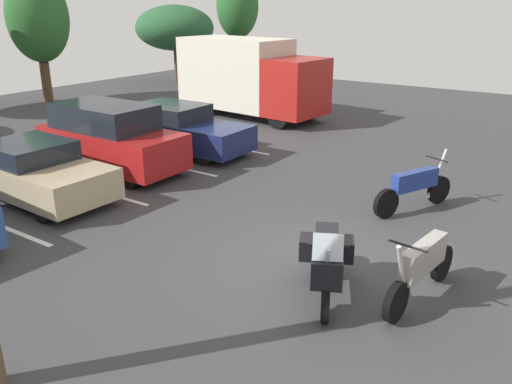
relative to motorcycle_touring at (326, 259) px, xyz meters
name	(u,v)px	position (x,y,z in m)	size (l,w,h in m)	color
ground	(316,268)	(0.81, 0.58, -0.70)	(44.00, 44.00, 0.10)	#38383A
motorcycle_touring	(326,259)	(0.00, 0.00, 0.00)	(2.10, 1.31, 1.38)	black
motorcycle_second	(422,267)	(0.71, -1.30, -0.07)	(2.28, 0.62, 1.27)	black
motorcycle_third	(415,187)	(4.42, 0.02, -0.10)	(2.21, 1.09, 1.32)	black
car_tan	(34,171)	(0.07, 7.83, 0.02)	(1.94, 4.30, 1.38)	tan
car_red	(110,138)	(2.59, 8.02, 0.28)	(1.83, 4.33, 1.86)	maroon
car_navy	(177,129)	(5.20, 7.92, 0.06)	(1.87, 4.82, 1.46)	navy
box_truck	(249,76)	(10.82, 9.08, 0.99)	(2.93, 6.42, 3.11)	#A51E19
tree_right	(175,28)	(16.47, 18.22, 2.43)	(4.47, 4.47, 4.35)	#4C3823
tree_center_left	(38,18)	(8.29, 19.04, 3.14)	(2.77, 2.77, 5.83)	#4C3823
tree_far_left	(237,6)	(20.46, 16.66, 3.59)	(2.57, 2.57, 6.18)	#4C3823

